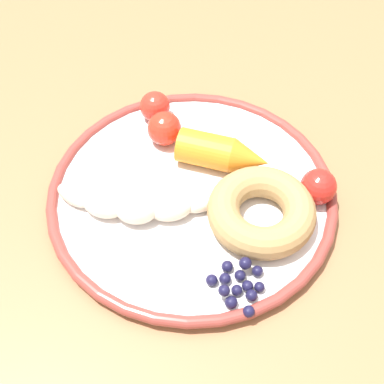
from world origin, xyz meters
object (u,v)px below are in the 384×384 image
(blueberry_pile, at_px, (238,284))
(tomato_near, at_px, (318,187))
(tomato_far, at_px, (164,128))
(carrot_orange, at_px, (223,154))
(dining_table, at_px, (210,258))
(tomato_mid, at_px, (155,106))
(banana, at_px, (137,206))
(plate, at_px, (192,194))
(donut, at_px, (261,211))

(blueberry_pile, bearing_deg, tomato_near, 142.10)
(tomato_far, bearing_deg, blueberry_pile, 23.01)
(blueberry_pile, bearing_deg, carrot_orange, -175.00)
(carrot_orange, distance_m, tomato_near, 0.11)
(dining_table, distance_m, tomato_mid, 0.19)
(banana, height_order, blueberry_pile, banana)
(dining_table, xyz_separation_m, tomato_near, (-0.02, 0.11, 0.11))
(blueberry_pile, distance_m, tomato_far, 0.21)
(tomato_mid, bearing_deg, carrot_orange, 47.38)
(banana, distance_m, carrot_orange, 0.11)
(dining_table, bearing_deg, plate, -139.37)
(dining_table, bearing_deg, blueberry_pile, 15.75)
(banana, distance_m, tomato_near, 0.19)
(dining_table, bearing_deg, tomato_near, 101.00)
(dining_table, height_order, tomato_far, tomato_far)
(donut, bearing_deg, plate, -116.59)
(donut, height_order, tomato_far, tomato_far)
(carrot_orange, height_order, tomato_far, same)
(carrot_orange, xyz_separation_m, tomato_far, (-0.04, -0.07, 0.00))
(plate, bearing_deg, donut, 63.41)
(tomato_near, bearing_deg, dining_table, -79.00)
(dining_table, xyz_separation_m, tomato_mid, (-0.14, -0.07, 0.11))
(plate, height_order, blueberry_pile, blueberry_pile)
(tomato_near, bearing_deg, plate, -91.74)
(plate, height_order, carrot_orange, carrot_orange)
(dining_table, relative_size, donut, 10.78)
(tomato_mid, distance_m, tomato_far, 0.04)
(donut, distance_m, tomato_near, 0.07)
(dining_table, distance_m, tomato_near, 0.16)
(tomato_near, height_order, tomato_far, same)
(banana, relative_size, tomato_mid, 5.07)
(carrot_orange, xyz_separation_m, tomato_near, (0.04, 0.10, -0.00))
(plate, height_order, banana, banana)
(plate, relative_size, tomato_far, 7.96)
(tomato_near, relative_size, tomato_far, 0.98)
(donut, relative_size, blueberry_pile, 1.93)
(banana, bearing_deg, plate, 118.12)
(donut, bearing_deg, tomato_near, 117.58)
(plate, distance_m, banana, 0.06)
(donut, bearing_deg, dining_table, -101.72)
(blueberry_pile, relative_size, tomato_far, 1.46)
(banana, height_order, tomato_near, tomato_near)
(banana, bearing_deg, tomato_mid, 176.73)
(dining_table, relative_size, banana, 6.49)
(plate, bearing_deg, dining_table, 40.63)
(dining_table, relative_size, tomato_mid, 32.88)
(banana, bearing_deg, dining_table, 93.20)
(banana, relative_size, donut, 1.66)
(plate, bearing_deg, banana, -61.88)
(carrot_orange, xyz_separation_m, tomato_mid, (-0.07, -0.08, -0.00))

